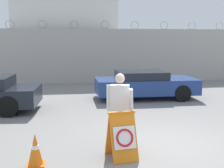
{
  "coord_description": "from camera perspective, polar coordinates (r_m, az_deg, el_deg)",
  "views": [
    {
      "loc": [
        -2.39,
        -6.9,
        2.56
      ],
      "look_at": [
        -1.0,
        2.04,
        1.23
      ],
      "focal_mm": 50.0,
      "sensor_mm": 36.0,
      "label": 1
    }
  ],
  "objects": [
    {
      "name": "barricade_sign",
      "position": [
        6.73,
        1.87,
        -9.38
      ],
      "size": [
        0.65,
        0.75,
        1.03
      ],
      "rotation": [
        0.0,
        0.0,
        0.15
      ],
      "color": "orange",
      "rests_on": "ground_plane"
    },
    {
      "name": "building_block",
      "position": [
        21.81,
        -8.55,
        8.08
      ],
      "size": [
        6.33,
        6.02,
        4.96
      ],
      "color": "silver",
      "rests_on": "ground_plane"
    },
    {
      "name": "perimeter_wall",
      "position": [
        18.23,
        -1.28,
        5.21
      ],
      "size": [
        36.0,
        0.3,
        3.55
      ],
      "color": "#ADA8A0",
      "rests_on": "ground_plane"
    },
    {
      "name": "traffic_cone_mid",
      "position": [
        6.62,
        -13.85,
        -11.59
      ],
      "size": [
        0.36,
        0.36,
        0.66
      ],
      "color": "orange",
      "rests_on": "ground_plane"
    },
    {
      "name": "parked_car_rear_sedan",
      "position": [
        13.37,
        6.03,
        -0.02
      ],
      "size": [
        4.27,
        2.04,
        1.18
      ],
      "rotation": [
        0.0,
        0.0,
        -0.01
      ],
      "color": "black",
      "rests_on": "ground_plane"
    },
    {
      "name": "ground_plane",
      "position": [
        7.74,
        9.89,
        -11.08
      ],
      "size": [
        90.0,
        90.0,
        0.0
      ],
      "primitive_type": "plane",
      "color": "gray"
    },
    {
      "name": "security_guard",
      "position": [
        7.31,
        1.44,
        -4.13
      ],
      "size": [
        0.63,
        0.51,
        1.75
      ],
      "rotation": [
        0.0,
        0.0,
        -0.27
      ],
      "color": "black",
      "rests_on": "ground_plane"
    }
  ]
}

